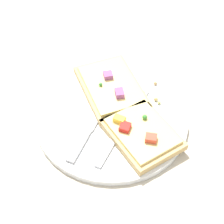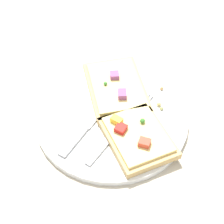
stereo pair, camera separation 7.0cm
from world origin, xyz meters
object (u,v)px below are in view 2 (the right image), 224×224
object	(u,v)px
plate	(112,117)
pizza_slice_corner	(137,137)
fork	(123,122)
knife	(87,125)
pizza_slice_main	(116,88)

from	to	relation	value
plate	pizza_slice_corner	xyz separation A→B (m)	(-0.03, -0.07, 0.02)
fork	knife	distance (m)	0.07
pizza_slice_main	pizza_slice_corner	distance (m)	0.13
pizza_slice_corner	plate	bearing A→B (deg)	-165.58
knife	pizza_slice_main	size ratio (longest dim) A/B	1.02
pizza_slice_main	pizza_slice_corner	bearing A→B (deg)	-175.90
pizza_slice_main	fork	bearing A→B (deg)	175.80
plate	knife	size ratio (longest dim) A/B	1.50
fork	pizza_slice_corner	bearing A→B (deg)	-113.85
plate	knife	bearing A→B (deg)	149.22
knife	plate	bearing A→B (deg)	-31.03
pizza_slice_main	plate	bearing A→B (deg)	159.66
plate	pizza_slice_corner	bearing A→B (deg)	-110.47
plate	pizza_slice_main	bearing A→B (deg)	23.58
fork	plate	bearing A→B (deg)	82.90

